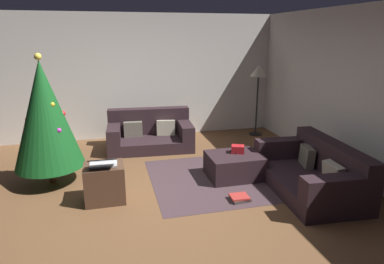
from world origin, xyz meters
The scene contains 14 objects.
ground_plane centered at (0.00, 0.00, 0.00)m, with size 6.40×6.40×0.00m, color brown.
rear_partition centered at (0.00, 3.14, 1.30)m, with size 6.40×0.12×2.60m, color silver.
corner_partition centered at (3.14, 0.00, 1.30)m, with size 0.12×6.40×2.60m, color silver.
couch_left centered at (0.22, 2.26, 0.28)m, with size 1.67×1.02×0.74m.
couch_right centered at (2.25, -0.26, 0.27)m, with size 1.10×1.84×0.70m.
ottoman centered at (1.31, 0.46, 0.19)m, with size 0.83×0.67×0.37m, color #2D1E23.
gift_box centered at (1.39, 0.53, 0.43)m, with size 0.20×0.15×0.12m, color red.
tv_remote centered at (1.33, 0.54, 0.38)m, with size 0.05×0.16×0.02m, color black.
christmas_tree centered at (-1.44, 0.95, 1.05)m, with size 1.00×1.00×1.92m.
side_table centered at (-0.66, 0.14, 0.25)m, with size 0.52×0.44×0.51m, color #4C3323.
laptop centered at (-0.66, 0.08, 0.56)m, with size 0.37×0.38×0.17m.
book_stack centered at (1.10, -0.32, 0.04)m, with size 0.27×0.23×0.07m.
corner_lamp centered at (2.63, 2.56, 1.31)m, with size 0.36×0.36×1.54m.
area_rug centered at (1.31, 0.46, 0.00)m, with size 2.60×2.00×0.01m, color #443236.
Camera 1 is at (-0.55, -4.19, 2.17)m, focal length 31.71 mm.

